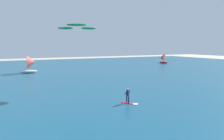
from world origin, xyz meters
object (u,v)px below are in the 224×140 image
(sailboat_far_left, at_px, (31,64))
(sailboat_mid_left, at_px, (162,58))
(kitesurfer, at_px, (129,98))
(kite, at_px, (77,27))

(sailboat_far_left, relative_size, sailboat_mid_left, 1.24)
(kitesurfer, bearing_deg, kite, 105.53)
(kite, height_order, sailboat_far_left, kite)
(kite, relative_size, sailboat_mid_left, 1.50)
(kitesurfer, distance_m, sailboat_far_left, 33.36)
(sailboat_far_left, distance_m, sailboat_mid_left, 45.75)
(kitesurfer, xyz_separation_m, sailboat_far_left, (-6.97, 32.59, 1.55))
(kite, xyz_separation_m, sailboat_mid_left, (40.97, 29.82, -7.29))
(kitesurfer, relative_size, sailboat_mid_left, 0.51)
(sailboat_far_left, xyz_separation_m, sailboat_mid_left, (45.20, 7.11, -0.41))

